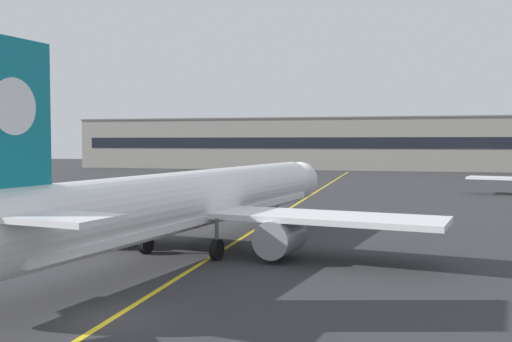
% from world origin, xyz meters
% --- Properties ---
extents(ground_plane, '(400.00, 400.00, 0.00)m').
position_xyz_m(ground_plane, '(0.00, 0.00, 0.00)').
color(ground_plane, '#2D2D30').
extents(taxiway_centreline, '(1.03, 180.00, 0.01)m').
position_xyz_m(taxiway_centreline, '(0.00, 30.00, 0.00)').
color(taxiway_centreline, yellow).
rests_on(taxiway_centreline, ground).
extents(airliner_foreground, '(32.34, 41.31, 11.65)m').
position_xyz_m(airliner_foreground, '(-1.62, 14.94, 3.37)').
color(airliner_foreground, white).
rests_on(airliner_foreground, ground).
extents(terminal_building, '(153.72, 12.40, 13.53)m').
position_xyz_m(terminal_building, '(2.19, 132.78, 6.77)').
color(terminal_building, '#9E998E').
rests_on(terminal_building, ground).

